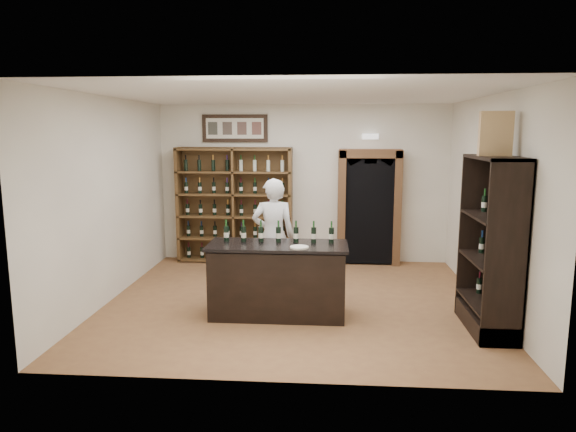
% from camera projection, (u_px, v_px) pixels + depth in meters
% --- Properties ---
extents(floor, '(5.50, 5.50, 0.00)m').
position_uv_depth(floor, '(295.00, 301.00, 7.62)').
color(floor, olive).
rests_on(floor, ground).
extents(ceiling, '(5.50, 5.50, 0.00)m').
position_uv_depth(ceiling, '(295.00, 95.00, 7.13)').
color(ceiling, white).
rests_on(ceiling, wall_back).
extents(wall_back, '(5.50, 0.04, 3.00)m').
position_uv_depth(wall_back, '(303.00, 184.00, 9.83)').
color(wall_back, white).
rests_on(wall_back, ground).
extents(wall_left, '(0.04, 5.00, 3.00)m').
position_uv_depth(wall_left, '(110.00, 199.00, 7.58)').
color(wall_left, white).
rests_on(wall_left, ground).
extents(wall_right, '(0.04, 5.00, 3.00)m').
position_uv_depth(wall_right, '(491.00, 203.00, 7.17)').
color(wall_right, white).
rests_on(wall_right, ground).
extents(wine_shelf, '(2.20, 0.38, 2.20)m').
position_uv_depth(wine_shelf, '(235.00, 205.00, 9.83)').
color(wine_shelf, '#51361C').
rests_on(wine_shelf, ground).
extents(framed_picture, '(1.25, 0.04, 0.52)m').
position_uv_depth(framed_picture, '(235.00, 128.00, 9.73)').
color(framed_picture, black).
rests_on(framed_picture, wall_back).
extents(arched_doorway, '(1.17, 0.35, 2.17)m').
position_uv_depth(arched_doorway, '(369.00, 204.00, 9.63)').
color(arched_doorway, black).
rests_on(arched_doorway, ground).
extents(emergency_light, '(0.30, 0.10, 0.10)m').
position_uv_depth(emergency_light, '(370.00, 136.00, 9.52)').
color(emergency_light, white).
rests_on(emergency_light, wall_back).
extents(tasting_counter, '(1.88, 0.78, 1.00)m').
position_uv_depth(tasting_counter, '(278.00, 280.00, 6.96)').
color(tasting_counter, black).
rests_on(tasting_counter, ground).
extents(counter_bottle_0, '(0.07, 0.07, 0.30)m').
position_uv_depth(counter_bottle_0, '(226.00, 234.00, 7.04)').
color(counter_bottle_0, black).
rests_on(counter_bottle_0, tasting_counter).
extents(counter_bottle_1, '(0.07, 0.07, 0.30)m').
position_uv_depth(counter_bottle_1, '(244.00, 234.00, 7.02)').
color(counter_bottle_1, black).
rests_on(counter_bottle_1, tasting_counter).
extents(counter_bottle_2, '(0.07, 0.07, 0.30)m').
position_uv_depth(counter_bottle_2, '(261.00, 234.00, 7.01)').
color(counter_bottle_2, black).
rests_on(counter_bottle_2, tasting_counter).
extents(counter_bottle_3, '(0.07, 0.07, 0.30)m').
position_uv_depth(counter_bottle_3, '(278.00, 234.00, 6.99)').
color(counter_bottle_3, black).
rests_on(counter_bottle_3, tasting_counter).
extents(counter_bottle_4, '(0.07, 0.07, 0.30)m').
position_uv_depth(counter_bottle_4, '(296.00, 235.00, 6.97)').
color(counter_bottle_4, black).
rests_on(counter_bottle_4, tasting_counter).
extents(counter_bottle_5, '(0.07, 0.07, 0.30)m').
position_uv_depth(counter_bottle_5, '(314.00, 235.00, 6.95)').
color(counter_bottle_5, black).
rests_on(counter_bottle_5, tasting_counter).
extents(counter_bottle_6, '(0.07, 0.07, 0.30)m').
position_uv_depth(counter_bottle_6, '(331.00, 235.00, 6.94)').
color(counter_bottle_6, black).
rests_on(counter_bottle_6, tasting_counter).
extents(side_cabinet, '(0.48, 1.20, 2.20)m').
position_uv_depth(side_cabinet, '(492.00, 272.00, 6.43)').
color(side_cabinet, black).
rests_on(side_cabinet, ground).
extents(shopkeeper, '(0.70, 0.50, 1.79)m').
position_uv_depth(shopkeeper, '(273.00, 236.00, 7.90)').
color(shopkeeper, white).
rests_on(shopkeeper, ground).
extents(plate, '(0.24, 0.24, 0.02)m').
position_uv_depth(plate, '(299.00, 247.00, 6.65)').
color(plate, beige).
rests_on(plate, tasting_counter).
extents(wine_crate, '(0.39, 0.20, 0.53)m').
position_uv_depth(wine_crate, '(496.00, 134.00, 6.16)').
color(wine_crate, tan).
rests_on(wine_crate, side_cabinet).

